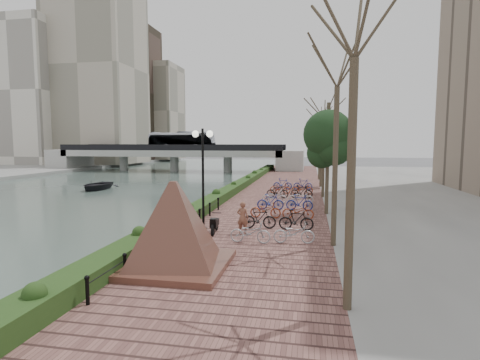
% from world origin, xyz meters
% --- Properties ---
extents(ground, '(220.00, 220.00, 0.00)m').
position_xyz_m(ground, '(0.00, 0.00, 0.00)').
color(ground, '#59595B').
rests_on(ground, ground).
extents(river_water, '(30.00, 130.00, 0.02)m').
position_xyz_m(river_water, '(-15.00, 25.00, 0.01)').
color(river_water, '#455751').
rests_on(river_water, ground).
extents(promenade, '(8.00, 75.00, 0.50)m').
position_xyz_m(promenade, '(4.00, 17.50, 0.25)').
color(promenade, brown).
rests_on(promenade, ground).
extents(hedge, '(1.10, 56.00, 0.60)m').
position_xyz_m(hedge, '(0.60, 20.00, 0.80)').
color(hedge, '#1E3D16').
rests_on(hedge, promenade).
extents(chain_fence, '(0.10, 14.10, 0.70)m').
position_xyz_m(chain_fence, '(1.40, 2.00, 0.85)').
color(chain_fence, black).
rests_on(chain_fence, promenade).
extents(granite_monument, '(5.54, 5.54, 2.92)m').
position_xyz_m(granite_monument, '(2.56, -1.77, 1.98)').
color(granite_monument, '#4E2A21').
rests_on(granite_monument, promenade).
extents(lamppost, '(1.02, 0.32, 4.85)m').
position_xyz_m(lamppost, '(2.00, 3.64, 4.00)').
color(lamppost, black).
rests_on(lamppost, promenade).
extents(motorcycle, '(0.56, 1.43, 0.87)m').
position_xyz_m(motorcycle, '(2.69, 3.15, 0.94)').
color(motorcycle, black).
rests_on(motorcycle, promenade).
extents(pedestrian, '(0.57, 0.40, 1.50)m').
position_xyz_m(pedestrian, '(4.00, 3.24, 1.25)').
color(pedestrian, brown).
rests_on(pedestrian, promenade).
extents(bicycle_parking, '(2.40, 19.89, 1.00)m').
position_xyz_m(bicycle_parking, '(5.50, 10.82, 0.97)').
color(bicycle_parking, '#AEAFB3').
rests_on(bicycle_parking, promenade).
extents(street_trees, '(3.20, 37.12, 6.80)m').
position_xyz_m(street_trees, '(8.00, 12.68, 3.69)').
color(street_trees, '#392F22').
rests_on(street_trees, promenade).
extents(bridge, '(36.00, 10.77, 6.50)m').
position_xyz_m(bridge, '(-14.72, 45.00, 3.37)').
color(bridge, '#9B9A96').
rests_on(bridge, ground).
extents(boat, '(3.26, 4.51, 0.92)m').
position_xyz_m(boat, '(-13.87, 20.23, 0.48)').
color(boat, black).
rests_on(boat, river_water).
extents(far_buildings, '(35.00, 38.00, 38.00)m').
position_xyz_m(far_buildings, '(-41.66, 65.91, 16.12)').
color(far_buildings, '#AAA08E').
rests_on(far_buildings, far_bank).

